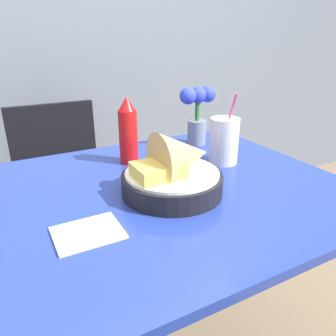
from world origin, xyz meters
TOP-DOWN VIEW (x-y plane):
  - wall_window at (0.00, 1.17)m, footprint 7.00×0.06m
  - dining_table at (0.00, 0.00)m, footprint 0.98×0.83m
  - chair_far_window at (-0.16, 0.77)m, footprint 0.40×0.40m
  - food_basket at (0.00, -0.04)m, footprint 0.27×0.27m
  - ketchup_bottle at (-0.02, 0.22)m, footprint 0.06×0.06m
  - drink_cup at (0.25, 0.07)m, footprint 0.09×0.09m
  - flower_vase at (0.28, 0.29)m, footprint 0.15×0.07m
  - napkin at (-0.26, -0.13)m, footprint 0.14×0.11m

SIDE VIEW (x-z plane):
  - chair_far_window at x=-0.16m, z-range 0.08..0.95m
  - dining_table at x=0.00m, z-range 0.27..1.04m
  - napkin at x=-0.26m, z-range 0.78..0.78m
  - food_basket at x=0.00m, z-range 0.75..0.92m
  - drink_cup at x=0.25m, z-range 0.73..0.96m
  - ketchup_bottle at x=-0.02m, z-range 0.77..0.99m
  - flower_vase at x=0.28m, z-range 0.80..1.02m
  - wall_window at x=0.00m, z-range 0.00..2.60m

